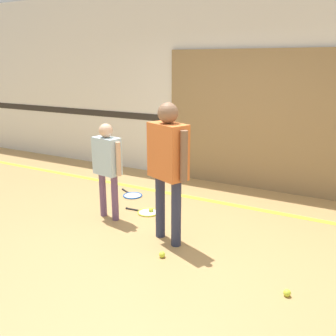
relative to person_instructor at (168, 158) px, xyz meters
name	(u,v)px	position (x,y,z in m)	size (l,w,h in m)	color
ground_plane	(177,241)	(0.10, 0.04, -0.98)	(16.00, 16.00, 0.00)	tan
wall_back	(246,88)	(0.10, 2.40, 0.61)	(16.00, 0.07, 3.20)	silver
wall_panel	(257,121)	(0.33, 2.34, 0.11)	(3.03, 0.05, 2.19)	#93754C
floor_stripe	(220,203)	(0.10, 1.43, -0.98)	(14.40, 0.10, 0.01)	yellow
person_instructor	(168,158)	(0.00, 0.00, 0.00)	(0.56, 0.40, 1.59)	#2D334C
person_student_left	(107,161)	(-1.00, 0.21, -0.20)	(0.47, 0.25, 1.26)	#6B4C70
racket_spare_on_floor	(147,212)	(-0.65, 0.59, -0.97)	(0.52, 0.32, 0.03)	#C6D838
racket_second_spare	(132,195)	(-1.21, 1.05, -0.97)	(0.52, 0.40, 0.03)	blue
tennis_ball_near_instructor	(162,255)	(0.13, -0.38, -0.95)	(0.07, 0.07, 0.07)	#CCE038
tennis_ball_by_spare_racket	(151,210)	(-0.61, 0.63, -0.95)	(0.07, 0.07, 0.07)	#CCE038
tennis_ball_stray_left	(287,293)	(1.44, -0.44, -0.95)	(0.07, 0.07, 0.07)	#CCE038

